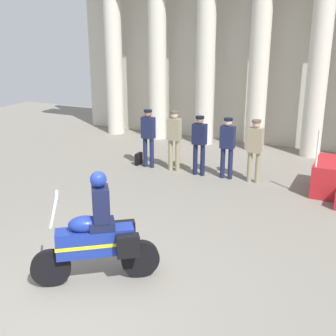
% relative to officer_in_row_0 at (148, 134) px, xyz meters
% --- Properties ---
extents(ground_plane, '(28.00, 28.00, 0.00)m').
position_rel_officer_in_row_0_xyz_m(ground_plane, '(2.18, -6.33, -1.02)').
color(ground_plane, gray).
extents(colonnade_backdrop, '(14.45, 1.50, 6.58)m').
position_rel_officer_in_row_0_xyz_m(colonnade_backdrop, '(2.30, 3.89, 2.39)').
color(colonnade_backdrop, beige).
rests_on(colonnade_backdrop, ground_plane).
extents(officer_in_row_0, '(0.38, 0.24, 1.73)m').
position_rel_officer_in_row_0_xyz_m(officer_in_row_0, '(0.00, 0.00, 0.00)').
color(officer_in_row_0, '#191E42').
rests_on(officer_in_row_0, ground_plane).
extents(officer_in_row_1, '(0.38, 0.24, 1.76)m').
position_rel_officer_in_row_0_xyz_m(officer_in_row_1, '(0.82, 0.04, 0.02)').
color(officer_in_row_1, gray).
rests_on(officer_in_row_1, ground_plane).
extents(officer_in_row_2, '(0.38, 0.24, 1.69)m').
position_rel_officer_in_row_0_xyz_m(officer_in_row_2, '(1.63, -0.03, -0.02)').
color(officer_in_row_2, '#141938').
rests_on(officer_in_row_2, ground_plane).
extents(officer_in_row_3, '(0.38, 0.24, 1.69)m').
position_rel_officer_in_row_0_xyz_m(officer_in_row_3, '(2.42, 0.04, -0.02)').
color(officer_in_row_3, '#191E42').
rests_on(officer_in_row_3, ground_plane).
extents(officer_in_row_4, '(0.38, 0.24, 1.71)m').
position_rel_officer_in_row_0_xyz_m(officer_in_row_4, '(3.17, 0.05, -0.02)').
color(officer_in_row_4, gray).
rests_on(officer_in_row_4, ground_plane).
extents(motorcycle_with_rider, '(1.73, 1.37, 1.90)m').
position_rel_officer_in_row_0_xyz_m(motorcycle_with_rider, '(2.20, -5.76, -0.23)').
color(motorcycle_with_rider, black).
rests_on(motorcycle_with_rider, ground_plane).
extents(briefcase_on_ground, '(0.10, 0.32, 0.36)m').
position_rel_officer_in_row_0_xyz_m(briefcase_on_ground, '(-0.39, 0.09, -0.84)').
color(briefcase_on_ground, black).
rests_on(briefcase_on_ground, ground_plane).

